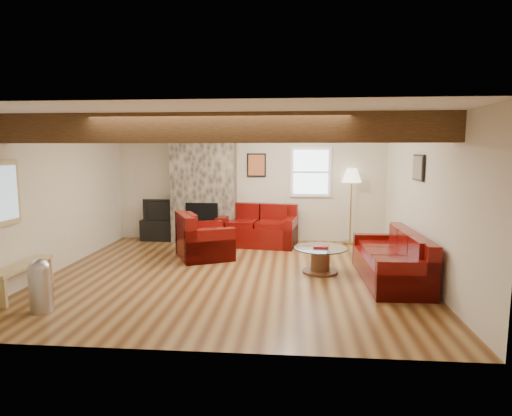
{
  "coord_description": "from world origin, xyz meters",
  "views": [
    {
      "loc": [
        0.95,
        -6.78,
        2.02
      ],
      "look_at": [
        0.34,
        0.4,
        1.05
      ],
      "focal_mm": 30.0,
      "sensor_mm": 36.0,
      "label": 1
    }
  ],
  "objects_px": {
    "armchair_red": "(204,235)",
    "floor_lamp": "(352,180)",
    "tv_cabinet": "(163,230)",
    "loveseat": "(258,225)",
    "television": "(162,209)",
    "sofa_three": "(390,257)",
    "coffee_table": "(320,260)"
  },
  "relations": [
    {
      "from": "sofa_three",
      "to": "tv_cabinet",
      "type": "xyz_separation_m",
      "value": [
        -4.45,
        2.69,
        -0.15
      ]
    },
    {
      "from": "television",
      "to": "armchair_red",
      "type": "bearing_deg",
      "value": -49.16
    },
    {
      "from": "sofa_three",
      "to": "loveseat",
      "type": "relative_size",
      "value": 1.22
    },
    {
      "from": "sofa_three",
      "to": "coffee_table",
      "type": "xyz_separation_m",
      "value": [
        -1.05,
        0.35,
        -0.17
      ]
    },
    {
      "from": "tv_cabinet",
      "to": "coffee_table",
      "type": "bearing_deg",
      "value": -34.46
    },
    {
      "from": "television",
      "to": "loveseat",
      "type": "bearing_deg",
      "value": -7.81
    },
    {
      "from": "coffee_table",
      "to": "television",
      "type": "xyz_separation_m",
      "value": [
        -3.4,
        2.33,
        0.49
      ]
    },
    {
      "from": "floor_lamp",
      "to": "television",
      "type": "bearing_deg",
      "value": -179.73
    },
    {
      "from": "coffee_table",
      "to": "tv_cabinet",
      "type": "relative_size",
      "value": 0.93
    },
    {
      "from": "armchair_red",
      "to": "floor_lamp",
      "type": "height_order",
      "value": "floor_lamp"
    },
    {
      "from": "loveseat",
      "to": "floor_lamp",
      "type": "distance_m",
      "value": 2.25
    },
    {
      "from": "armchair_red",
      "to": "floor_lamp",
      "type": "bearing_deg",
      "value": -88.63
    },
    {
      "from": "sofa_three",
      "to": "coffee_table",
      "type": "bearing_deg",
      "value": -109.94
    },
    {
      "from": "tv_cabinet",
      "to": "floor_lamp",
      "type": "distance_m",
      "value": 4.35
    },
    {
      "from": "coffee_table",
      "to": "floor_lamp",
      "type": "bearing_deg",
      "value": 71.3
    },
    {
      "from": "coffee_table",
      "to": "tv_cabinet",
      "type": "bearing_deg",
      "value": 145.54
    },
    {
      "from": "loveseat",
      "to": "television",
      "type": "height_order",
      "value": "television"
    },
    {
      "from": "loveseat",
      "to": "television",
      "type": "relative_size",
      "value": 1.99
    },
    {
      "from": "sofa_three",
      "to": "loveseat",
      "type": "xyz_separation_m",
      "value": [
        -2.26,
        2.39,
        0.05
      ]
    },
    {
      "from": "armchair_red",
      "to": "coffee_table",
      "type": "relative_size",
      "value": 1.19
    },
    {
      "from": "floor_lamp",
      "to": "coffee_table",
      "type": "bearing_deg",
      "value": -108.7
    },
    {
      "from": "loveseat",
      "to": "television",
      "type": "bearing_deg",
      "value": -179.69
    },
    {
      "from": "sofa_three",
      "to": "television",
      "type": "xyz_separation_m",
      "value": [
        -4.45,
        2.69,
        0.32
      ]
    },
    {
      "from": "sofa_three",
      "to": "floor_lamp",
      "type": "xyz_separation_m",
      "value": [
        -0.26,
        2.71,
        1.02
      ]
    },
    {
      "from": "television",
      "to": "sofa_three",
      "type": "bearing_deg",
      "value": -31.11
    },
    {
      "from": "sofa_three",
      "to": "floor_lamp",
      "type": "bearing_deg",
      "value": -175.9
    },
    {
      "from": "tv_cabinet",
      "to": "loveseat",
      "type": "bearing_deg",
      "value": -7.81
    },
    {
      "from": "television",
      "to": "floor_lamp",
      "type": "relative_size",
      "value": 0.5
    },
    {
      "from": "loveseat",
      "to": "floor_lamp",
      "type": "xyz_separation_m",
      "value": [
        2.0,
        0.32,
        0.97
      ]
    },
    {
      "from": "sofa_three",
      "to": "television",
      "type": "distance_m",
      "value": 5.21
    },
    {
      "from": "sofa_three",
      "to": "tv_cabinet",
      "type": "relative_size",
      "value": 2.1
    },
    {
      "from": "loveseat",
      "to": "sofa_three",
      "type": "bearing_deg",
      "value": -38.39
    }
  ]
}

